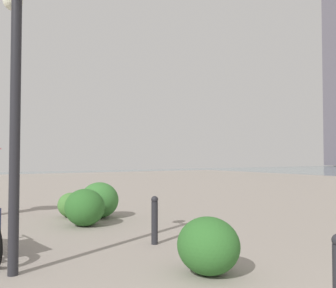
{
  "coord_description": "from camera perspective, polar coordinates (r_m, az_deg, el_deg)",
  "views": [
    {
      "loc": [
        -0.94,
        2.22,
        1.59
      ],
      "look_at": [
        9.31,
        -4.02,
        2.01
      ],
      "focal_mm": 39.79,
      "sensor_mm": 36.0,
      "label": 1
    }
  ],
  "objects": [
    {
      "name": "lamppost",
      "position": [
        5.58,
        -22.3,
        9.32
      ],
      "size": [
        0.98,
        0.28,
        4.02
      ],
      "color": "#232328",
      "rests_on": "ground"
    },
    {
      "name": "bollard_mid",
      "position": [
        6.95,
        -2.06,
        -11.42
      ],
      "size": [
        0.13,
        0.13,
        0.88
      ],
      "color": "#232328",
      "rests_on": "ground"
    },
    {
      "name": "shrub_low",
      "position": [
        5.27,
        6.19,
        -15.2
      ],
      "size": [
        0.91,
        0.82,
        0.78
      ],
      "color": "#2D6628",
      "rests_on": "ground"
    },
    {
      "name": "shrub_round",
      "position": [
        10.29,
        -14.64,
        -9.02
      ],
      "size": [
        0.76,
        0.69,
        0.65
      ],
      "color": "#477F38",
      "rests_on": "ground"
    },
    {
      "name": "shrub_wide",
      "position": [
        10.02,
        -10.48,
        -8.44
      ],
      "size": [
        1.09,
        0.98,
        0.93
      ],
      "color": "#387533",
      "rests_on": "ground"
    },
    {
      "name": "shrub_tall",
      "position": [
        8.94,
        -12.64,
        -9.45
      ],
      "size": [
        1.01,
        0.91,
        0.85
      ],
      "color": "#2D6628",
      "rests_on": "ground"
    }
  ]
}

